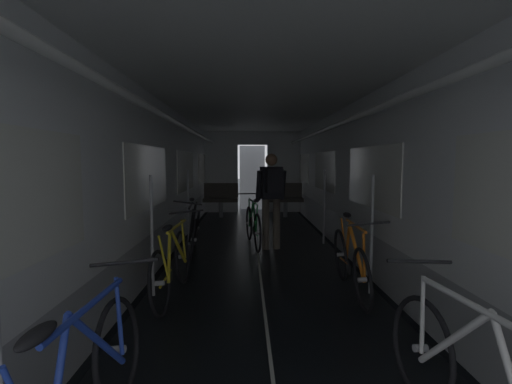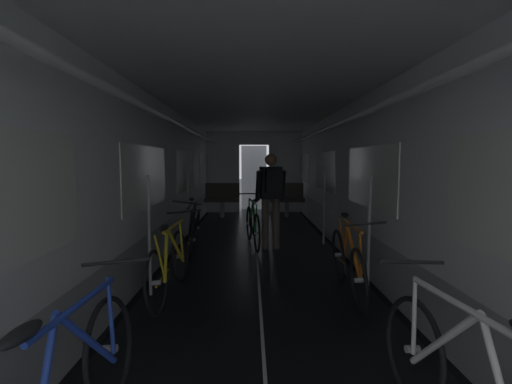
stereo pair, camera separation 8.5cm
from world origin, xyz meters
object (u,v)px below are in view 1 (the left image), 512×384
Objects in this scene: bicycle_yellow at (173,264)px; bicycle_orange at (350,261)px; bicycle_black at (195,230)px; bicycle_green_in_aisle at (253,225)px; bench_seat_far_right at (285,197)px; bench_seat_far_left at (221,197)px; person_cyclist_aisle at (272,192)px.

bicycle_orange is at bearing 1.93° from bicycle_yellow.
bicycle_black is 1.00× the size of bicycle_orange.
bicycle_orange reaches higher than bicycle_green_in_aisle.
bicycle_yellow is 2.69m from bicycle_green_in_aisle.
bench_seat_far_right reaches higher than bicycle_green_in_aisle.
bench_seat_far_left is 0.58× the size of person_cyclist_aisle.
bench_seat_far_right is 0.58× the size of bicycle_yellow.
bench_seat_far_right is at bearing 80.36° from person_cyclist_aisle.
bench_seat_far_left and bench_seat_far_right have the same top height.
person_cyclist_aisle reaches higher than bicycle_black.
bicycle_black is at bearing -92.34° from bench_seat_far_left.
bicycle_black is 2.06m from bicycle_yellow.
bench_seat_far_left reaches higher than bicycle_orange.
bench_seat_far_left is 3.98m from bicycle_black.
bicycle_black reaches higher than bicycle_green_in_aisle.
bicycle_green_in_aisle is at bearing 24.67° from bicycle_black.
bicycle_yellow reaches higher than bicycle_green_in_aisle.
bench_seat_far_right is 0.58× the size of person_cyclist_aisle.
person_cyclist_aisle is at bearing 60.20° from bicycle_yellow.
person_cyclist_aisle is at bearing 109.68° from bicycle_orange.
bicycle_black is (-0.16, -3.97, -0.19)m from bench_seat_far_left.
bicycle_black is 1.00× the size of bicycle_yellow.
bicycle_yellow is 1.00× the size of person_cyclist_aisle.
bicycle_black is at bearing -171.80° from person_cyclist_aisle.
bicycle_green_in_aisle is (0.96, 2.51, 0.00)m from bicycle_yellow.
bicycle_orange is at bearing -65.72° from bicycle_green_in_aisle.
bench_seat_far_left reaches higher than bicycle_green_in_aisle.
bicycle_yellow is 2.07m from bicycle_orange.
bicycle_yellow is (0.03, -2.06, 0.00)m from bicycle_black.
bicycle_green_in_aisle is at bearing 114.28° from bicycle_orange.
person_cyclist_aisle is (1.32, 0.19, 0.63)m from bicycle_black.
bicycle_yellow is at bearing -119.80° from person_cyclist_aisle.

